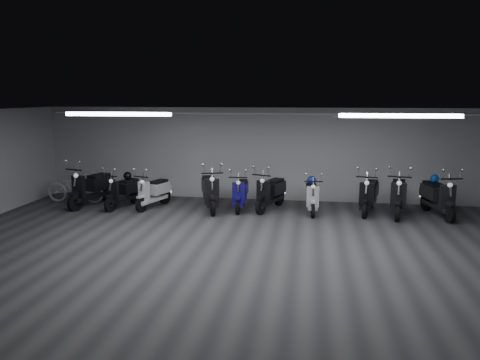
# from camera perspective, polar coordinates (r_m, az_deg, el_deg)

# --- Properties ---
(floor) EXTENTS (14.00, 10.00, 0.01)m
(floor) POSITION_cam_1_polar(r_m,az_deg,el_deg) (9.31, 0.66, -9.25)
(floor) COLOR #323234
(floor) RESTS_ON ground
(ceiling) EXTENTS (14.00, 10.00, 0.01)m
(ceiling) POSITION_cam_1_polar(r_m,az_deg,el_deg) (8.77, 0.70, 8.30)
(ceiling) COLOR gray
(ceiling) RESTS_ON ground
(back_wall) EXTENTS (14.00, 0.01, 2.80)m
(back_wall) POSITION_cam_1_polar(r_m,az_deg,el_deg) (13.85, 3.60, 3.22)
(back_wall) COLOR #A2A1A4
(back_wall) RESTS_ON ground
(front_wall) EXTENTS (14.00, 0.01, 2.80)m
(front_wall) POSITION_cam_1_polar(r_m,az_deg,el_deg) (4.24, -9.14, -13.75)
(front_wall) COLOR #A2A1A4
(front_wall) RESTS_ON ground
(fluor_strip_left) EXTENTS (2.40, 0.18, 0.08)m
(fluor_strip_left) POSITION_cam_1_polar(r_m,az_deg,el_deg) (10.57, -14.98, 7.96)
(fluor_strip_left) COLOR white
(fluor_strip_left) RESTS_ON ceiling
(fluor_strip_right) EXTENTS (2.40, 0.18, 0.08)m
(fluor_strip_right) POSITION_cam_1_polar(r_m,az_deg,el_deg) (9.85, 19.28, 7.58)
(fluor_strip_right) COLOR white
(fluor_strip_right) RESTS_ON ceiling
(conduit) EXTENTS (13.60, 0.05, 0.05)m
(conduit) POSITION_cam_1_polar(r_m,az_deg,el_deg) (13.67, 3.62, 8.26)
(conduit) COLOR white
(conduit) RESTS_ON back_wall
(scooter_0) EXTENTS (1.19, 2.03, 1.43)m
(scooter_0) POSITION_cam_1_polar(r_m,az_deg,el_deg) (13.75, -18.09, -0.21)
(scooter_0) COLOR black
(scooter_0) RESTS_ON floor
(scooter_1) EXTENTS (0.99, 1.76, 1.24)m
(scooter_1) POSITION_cam_1_polar(r_m,az_deg,el_deg) (13.33, -14.44, -0.76)
(scooter_1) COLOR black
(scooter_1) RESTS_ON floor
(scooter_2) EXTENTS (1.02, 1.73, 1.22)m
(scooter_2) POSITION_cam_1_polar(r_m,az_deg,el_deg) (13.11, -10.80, -0.85)
(scooter_2) COLOR silver
(scooter_2) RESTS_ON floor
(scooter_3) EXTENTS (1.21, 2.02, 1.42)m
(scooter_3) POSITION_cam_1_polar(r_m,az_deg,el_deg) (12.63, -3.77, -0.64)
(scooter_3) COLOR black
(scooter_3) RESTS_ON floor
(scooter_4) EXTENTS (0.61, 1.69, 1.25)m
(scooter_4) POSITION_cam_1_polar(r_m,az_deg,el_deg) (12.72, 0.05, -0.95)
(scooter_4) COLOR navy
(scooter_4) RESTS_ON floor
(scooter_5) EXTENTS (1.19, 1.88, 1.33)m
(scooter_5) POSITION_cam_1_polar(r_m,az_deg,el_deg) (12.68, 3.84, -0.83)
(scooter_5) COLOR black
(scooter_5) RESTS_ON floor
(scooter_6) EXTENTS (0.63, 1.63, 1.19)m
(scooter_6) POSITION_cam_1_polar(r_m,az_deg,el_deg) (12.51, 8.97, -1.40)
(scooter_6) COLOR silver
(scooter_6) RESTS_ON floor
(scooter_7) EXTENTS (1.05, 1.92, 1.36)m
(scooter_7) POSITION_cam_1_polar(r_m,az_deg,el_deg) (12.75, 15.84, -1.07)
(scooter_7) COLOR black
(scooter_7) RESTS_ON floor
(scooter_8) EXTENTS (0.98, 2.00, 1.43)m
(scooter_8) POSITION_cam_1_polar(r_m,az_deg,el_deg) (12.74, 19.20, -1.10)
(scooter_8) COLOR black
(scooter_8) RESTS_ON floor
(scooter_9) EXTENTS (1.01, 1.95, 1.39)m
(scooter_9) POSITION_cam_1_polar(r_m,az_deg,el_deg) (13.02, 23.55, -1.25)
(scooter_9) COLOR black
(scooter_9) RESTS_ON floor
(bicycle) EXTENTS (1.75, 0.62, 1.13)m
(bicycle) POSITION_cam_1_polar(r_m,az_deg,el_deg) (14.42, -19.89, -0.46)
(bicycle) COLOR silver
(bicycle) RESTS_ON floor
(helmet_0) EXTENTS (0.23, 0.23, 0.23)m
(helmet_0) POSITION_cam_1_polar(r_m,az_deg,el_deg) (13.46, -13.87, 0.52)
(helmet_0) COLOR black
(helmet_0) RESTS_ON scooter_1
(helmet_1) EXTENTS (0.25, 0.25, 0.25)m
(helmet_1) POSITION_cam_1_polar(r_m,az_deg,el_deg) (12.68, 8.94, -0.03)
(helmet_1) COLOR navy
(helmet_1) RESTS_ON scooter_6
(helmet_2) EXTENTS (0.23, 0.23, 0.23)m
(helmet_2) POSITION_cam_1_polar(r_m,az_deg,el_deg) (13.20, 23.13, 0.17)
(helmet_2) COLOR navy
(helmet_2) RESTS_ON scooter_9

